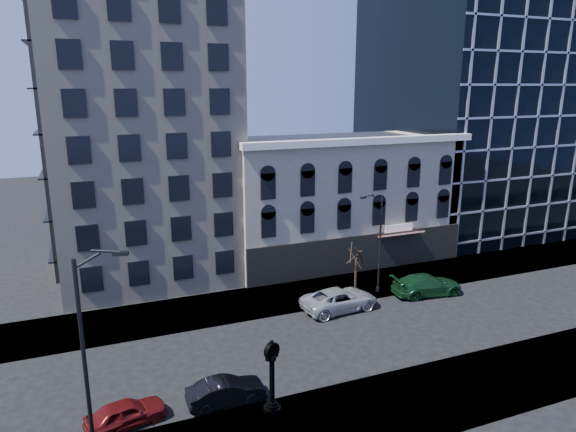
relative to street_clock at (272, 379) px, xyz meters
name	(u,v)px	position (x,y,z in m)	size (l,w,h in m)	color
ground	(282,350)	(2.92, 6.00, -2.00)	(160.00, 160.00, 0.00)	black
sidewalk_far	(246,303)	(2.92, 14.00, -1.94)	(160.00, 6.00, 0.12)	gray
sidewalk_near	(338,421)	(2.92, -2.00, -1.94)	(160.00, 6.00, 0.12)	gray
cream_tower	(135,57)	(-3.20, 24.88, 17.32)	(15.90, 15.40, 42.50)	beige
victorian_row	(337,199)	(14.92, 21.89, 4.00)	(22.60, 11.19, 12.50)	#ACA18E
glass_office	(470,111)	(34.92, 26.91, 12.00)	(20.00, 20.15, 28.00)	black
street_clock	(272,379)	(0.00, 0.00, 0.00)	(0.94, 0.94, 4.16)	black
street_lamp_near	(97,303)	(-8.12, -0.88, 6.01)	(2.65, 1.00, 10.46)	black
street_lamp_far	(375,218)	(13.29, 12.04, 4.60)	(2.22, 0.53, 8.58)	black
bare_tree_far	(357,252)	(12.42, 13.30, 1.42)	(2.55, 2.55, 4.38)	#2E2117
car_near_a	(126,413)	(-7.27, 1.85, -1.31)	(1.63, 4.06, 1.38)	maroon
car_near_b	(226,391)	(-2.01, 1.78, -1.29)	(1.50, 4.31, 1.42)	black
car_far_a	(339,299)	(9.31, 10.27, -1.15)	(2.81, 6.10, 1.70)	#A5A8AD
car_far_b	(427,285)	(17.47, 10.24, -1.14)	(2.41, 5.93, 1.72)	#143F1E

